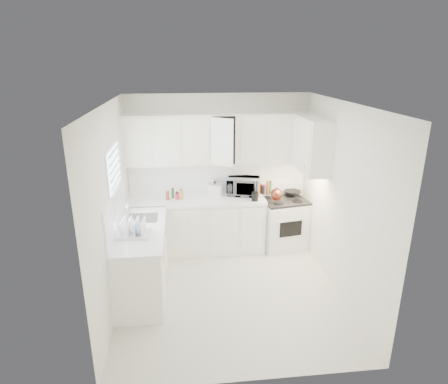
{
  "coord_description": "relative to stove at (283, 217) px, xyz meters",
  "views": [
    {
      "loc": [
        -0.59,
        -4.63,
        3.09
      ],
      "look_at": [
        0.0,
        0.7,
        1.25
      ],
      "focal_mm": 30.85,
      "sensor_mm": 36.0,
      "label": 1
    }
  ],
  "objects": [
    {
      "name": "upper_cabinets_right",
      "position": [
        0.25,
        -0.46,
        0.94
      ],
      "size": [
        0.33,
        0.9,
        0.8
      ],
      "primitive_type": null,
      "color": "white",
      "rests_on": "wall_right"
    },
    {
      "name": "utensil_crock",
      "position": [
        -0.54,
        -0.2,
        0.56
      ],
      "size": [
        0.12,
        0.12,
        0.34
      ],
      "primitive_type": null,
      "rotation": [
        0.0,
        0.0,
        0.08
      ],
      "color": "black",
      "rests_on": "countertop_back"
    },
    {
      "name": "wall_front",
      "position": [
        -1.08,
        -2.88,
        0.74
      ],
      "size": [
        3.0,
        0.0,
        3.0
      ],
      "primitive_type": "plane",
      "rotation": [
        -1.57,
        0.0,
        0.0
      ],
      "color": "white",
      "rests_on": "ground"
    },
    {
      "name": "upper_cabinets_back",
      "position": [
        -1.08,
        0.15,
        0.94
      ],
      "size": [
        3.0,
        0.33,
        0.8
      ],
      "primitive_type": null,
      "color": "white",
      "rests_on": "wall_back"
    },
    {
      "name": "ceiling",
      "position": [
        -1.08,
        -1.28,
        2.04
      ],
      "size": [
        3.2,
        3.2,
        0.0
      ],
      "primitive_type": "plane",
      "rotation": [
        3.14,
        0.0,
        0.0
      ],
      "color": "white",
      "rests_on": "ground"
    },
    {
      "name": "spice_left_2",
      "position": [
        -1.78,
        0.14,
        0.46
      ],
      "size": [
        0.06,
        0.06,
        0.13
      ],
      "primitive_type": "cylinder",
      "color": "#D51C58",
      "rests_on": "countertop_back"
    },
    {
      "name": "countertop_back",
      "position": [
        -1.47,
        0.01,
        0.37
      ],
      "size": [
        2.24,
        0.64,
        0.05
      ],
      "primitive_type": "cube",
      "color": "white",
      "rests_on": "lower_cabinets_back"
    },
    {
      "name": "countertop_left",
      "position": [
        -2.27,
        -1.08,
        0.37
      ],
      "size": [
        0.64,
        1.62,
        0.05
      ],
      "primitive_type": "cube",
      "color": "white",
      "rests_on": "lower_cabinets_left"
    },
    {
      "name": "tea_kettle",
      "position": [
        -0.18,
        -0.16,
        0.49
      ],
      "size": [
        0.27,
        0.25,
        0.22
      ],
      "primitive_type": null,
      "rotation": [
        0.0,
        0.0,
        0.22
      ],
      "color": "maroon",
      "rests_on": "stove"
    },
    {
      "name": "sauce_right_1",
      "position": [
        -0.45,
        0.12,
        0.49
      ],
      "size": [
        0.06,
        0.06,
        0.19
      ],
      "primitive_type": "cylinder",
      "color": "gold",
      "rests_on": "countertop_back"
    },
    {
      "name": "rice_cooker",
      "position": [
        -1.16,
        0.13,
        0.51
      ],
      "size": [
        0.31,
        0.31,
        0.25
      ],
      "primitive_type": null,
      "rotation": [
        0.0,
        0.0,
        0.32
      ],
      "color": "white",
      "rests_on": "countertop_back"
    },
    {
      "name": "spice_left_1",
      "position": [
        -1.86,
        0.05,
        0.46
      ],
      "size": [
        0.06,
        0.06,
        0.13
      ],
      "primitive_type": "cylinder",
      "color": "#28782D",
      "rests_on": "countertop_back"
    },
    {
      "name": "wall_left",
      "position": [
        -2.58,
        -1.28,
        0.74
      ],
      "size": [
        0.0,
        3.2,
        3.2
      ],
      "primitive_type": "plane",
      "rotation": [
        1.57,
        0.0,
        1.57
      ],
      "color": "white",
      "rests_on": "ground"
    },
    {
      "name": "backsplash_left",
      "position": [
        -2.57,
        -1.08,
        0.67
      ],
      "size": [
        0.02,
        1.6,
        0.55
      ],
      "primitive_type": "cube",
      "color": "white",
      "rests_on": "wall_left"
    },
    {
      "name": "wall_right",
      "position": [
        0.42,
        -1.28,
        0.74
      ],
      "size": [
        0.0,
        3.2,
        3.2
      ],
      "primitive_type": "plane",
      "rotation": [
        1.57,
        0.0,
        -1.57
      ],
      "color": "white",
      "rests_on": "ground"
    },
    {
      "name": "lower_cabinets_left",
      "position": [
        -2.28,
        -1.08,
        -0.11
      ],
      "size": [
        0.6,
        1.6,
        0.9
      ],
      "primitive_type": null,
      "color": "white",
      "rests_on": "floor"
    },
    {
      "name": "wall_back",
      "position": [
        -1.08,
        0.32,
        0.74
      ],
      "size": [
        3.0,
        0.0,
        3.0
      ],
      "primitive_type": "plane",
      "rotation": [
        1.57,
        0.0,
        0.0
      ],
      "color": "white",
      "rests_on": "ground"
    },
    {
      "name": "spice_left_0",
      "position": [
        -1.93,
        0.14,
        0.46
      ],
      "size": [
        0.06,
        0.06,
        0.13
      ],
      "primitive_type": "cylinder",
      "color": "#974229",
      "rests_on": "countertop_back"
    },
    {
      "name": "backsplash_back",
      "position": [
        -1.08,
        0.31,
        0.67
      ],
      "size": [
        2.98,
        0.02,
        0.55
      ],
      "primitive_type": "cube",
      "color": "white",
      "rests_on": "wall_back"
    },
    {
      "name": "dish_rack",
      "position": [
        -2.35,
        -1.29,
        0.51
      ],
      "size": [
        0.47,
        0.37,
        0.24
      ],
      "primitive_type": null,
      "rotation": [
        0.0,
        0.0,
        -0.1
      ],
      "color": "white",
      "rests_on": "countertop_left"
    },
    {
      "name": "window_blinds",
      "position": [
        -2.56,
        -0.93,
        0.99
      ],
      "size": [
        0.06,
        0.96,
        1.06
      ],
      "primitive_type": null,
      "color": "white",
      "rests_on": "wall_left"
    },
    {
      "name": "sauce_right_2",
      "position": [
        -0.39,
        0.18,
        0.49
      ],
      "size": [
        0.06,
        0.06,
        0.19
      ],
      "primitive_type": "cylinder",
      "color": "#531B17",
      "rests_on": "countertop_back"
    },
    {
      "name": "frying_pan",
      "position": [
        0.18,
        0.16,
        0.41
      ],
      "size": [
        0.36,
        0.51,
        0.04
      ],
      "primitive_type": null,
      "rotation": [
        0.0,
        0.0,
        0.18
      ],
      "color": "black",
      "rests_on": "stove"
    },
    {
      "name": "sauce_right_5",
      "position": [
        -0.23,
        0.12,
        0.49
      ],
      "size": [
        0.06,
        0.06,
        0.19
      ],
      "primitive_type": "cylinder",
      "color": "#28782D",
      "rests_on": "countertop_back"
    },
    {
      "name": "floor",
      "position": [
        -1.08,
        -1.28,
        -0.56
      ],
      "size": [
        3.2,
        3.2,
        0.0
      ],
      "primitive_type": "plane",
      "color": "silver",
      "rests_on": "ground"
    },
    {
      "name": "stove",
      "position": [
        0.0,
        0.0,
        0.0
      ],
      "size": [
        0.82,
        0.71,
        1.12
      ],
      "primitive_type": null,
      "rotation": [
        0.0,
        0.0,
        0.17
      ],
      "color": "white",
      "rests_on": "floor"
    },
    {
      "name": "sauce_right_3",
      "position": [
        -0.34,
        0.12,
        0.49
      ],
      "size": [
        0.06,
        0.06,
        0.19
      ],
      "primitive_type": "cylinder",
      "color": "black",
      "rests_on": "countertop_back"
    },
    {
      "name": "lower_cabinets_back",
      "position": [
        -1.47,
        0.02,
        -0.11
      ],
      "size": [
        2.22,
        0.6,
        0.9
      ],
      "primitive_type": null,
      "color": "white",
      "rests_on": "floor"
    },
    {
      "name": "sauce_right_0",
      "position": [
        -0.5,
        0.18,
        0.49
      ],
      "size": [
        0.06,
        0.06,
        0.19
      ],
      "primitive_type": "cylinder",
      "color": "#D51C58",
      "rests_on": "countertop_back"
    },
    {
      "name": "sauce_right_4",
      "position": [
        -0.28,
        0.18,
        0.49
      ],
      "size": [
        0.06,
        0.06,
        0.19
      ],
      "primitive_type": "cylinder",
      "color": "#974229",
      "rests_on": "countertop_back"
    },
    {
      "name": "sink",
      "position": [
        -2.27,
        -0.73,
        0.51
      ],
      "size": [
        0.42,
        0.38,
        0.3
      ],
      "primitive_type": null,
      "color": "gray",
      "rests_on": "countertop_left"
    },
    {
      "name": "paper_towel",
      "position": [
        -1.19,
        0.24,
        0.53
      ],
      "size": [
        0.12,
        0.12,
        0.27
      ],
      "primitive_type": "cylinder",
      "color": "white",
      "rests_on": "countertop_back"
    },
    {
      "name": "spice_left_3",
      "position": [
        -1.71,
        0.05,
        0.46
      ],
      "size": [
        0.06,
        0.06,
        0.13
      ],
      "primitive_type": "cylinder",
      "color": "gold",
      "rests_on": "countertop_back"
    },
    {
      "name": "microwave",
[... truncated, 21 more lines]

